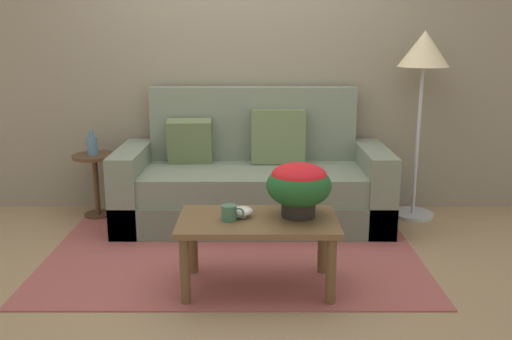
{
  "coord_description": "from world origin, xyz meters",
  "views": [
    {
      "loc": [
        0.16,
        -3.73,
        1.56
      ],
      "look_at": [
        0.16,
        0.06,
        0.61
      ],
      "focal_mm": 38.84,
      "sensor_mm": 36.0,
      "label": 1
    }
  ],
  "objects_px": {
    "coffee_mug": "(230,213)",
    "potted_plant": "(299,185)",
    "floor_lamp": "(423,63)",
    "side_table": "(96,174)",
    "snack_bowl": "(243,211)",
    "couch": "(252,183)",
    "table_vase": "(92,145)",
    "coffee_table": "(258,230)"
  },
  "relations": [
    {
      "from": "floor_lamp",
      "to": "potted_plant",
      "type": "relative_size",
      "value": 3.96
    },
    {
      "from": "floor_lamp",
      "to": "table_vase",
      "type": "relative_size",
      "value": 7.54
    },
    {
      "from": "coffee_mug",
      "to": "potted_plant",
      "type": "bearing_deg",
      "value": 10.46
    },
    {
      "from": "side_table",
      "to": "floor_lamp",
      "type": "height_order",
      "value": "floor_lamp"
    },
    {
      "from": "side_table",
      "to": "snack_bowl",
      "type": "xyz_separation_m",
      "value": [
        1.3,
        -1.37,
        0.11
      ]
    },
    {
      "from": "couch",
      "to": "potted_plant",
      "type": "height_order",
      "value": "couch"
    },
    {
      "from": "coffee_table",
      "to": "potted_plant",
      "type": "xyz_separation_m",
      "value": [
        0.25,
        0.05,
        0.28
      ]
    },
    {
      "from": "side_table",
      "to": "potted_plant",
      "type": "bearing_deg",
      "value": -39.46
    },
    {
      "from": "side_table",
      "to": "floor_lamp",
      "type": "relative_size",
      "value": 0.35
    },
    {
      "from": "potted_plant",
      "to": "coffee_table",
      "type": "bearing_deg",
      "value": -168.9
    },
    {
      "from": "couch",
      "to": "floor_lamp",
      "type": "xyz_separation_m",
      "value": [
        1.4,
        0.15,
        0.98
      ]
    },
    {
      "from": "potted_plant",
      "to": "table_vase",
      "type": "xyz_separation_m",
      "value": [
        -1.64,
        1.33,
        -0.02
      ]
    },
    {
      "from": "couch",
      "to": "table_vase",
      "type": "bearing_deg",
      "value": 174.83
    },
    {
      "from": "couch",
      "to": "coffee_table",
      "type": "height_order",
      "value": "couch"
    },
    {
      "from": "potted_plant",
      "to": "coffee_mug",
      "type": "xyz_separation_m",
      "value": [
        -0.42,
        -0.08,
        -0.16
      ]
    },
    {
      "from": "table_vase",
      "to": "coffee_table",
      "type": "bearing_deg",
      "value": -44.76
    },
    {
      "from": "side_table",
      "to": "snack_bowl",
      "type": "relative_size",
      "value": 4.28
    },
    {
      "from": "couch",
      "to": "coffee_mug",
      "type": "distance_m",
      "value": 1.31
    },
    {
      "from": "floor_lamp",
      "to": "potted_plant",
      "type": "bearing_deg",
      "value": -129.25
    },
    {
      "from": "coffee_table",
      "to": "coffee_mug",
      "type": "height_order",
      "value": "coffee_mug"
    },
    {
      "from": "potted_plant",
      "to": "floor_lamp",
      "type": "bearing_deg",
      "value": 50.75
    },
    {
      "from": "couch",
      "to": "table_vase",
      "type": "relative_size",
      "value": 10.52
    },
    {
      "from": "couch",
      "to": "table_vase",
      "type": "height_order",
      "value": "couch"
    },
    {
      "from": "couch",
      "to": "snack_bowl",
      "type": "relative_size",
      "value": 17.11
    },
    {
      "from": "potted_plant",
      "to": "snack_bowl",
      "type": "distance_m",
      "value": 0.38
    },
    {
      "from": "couch",
      "to": "table_vase",
      "type": "xyz_separation_m",
      "value": [
        -1.35,
        0.12,
        0.3
      ]
    },
    {
      "from": "coffee_mug",
      "to": "table_vase",
      "type": "height_order",
      "value": "table_vase"
    },
    {
      "from": "couch",
      "to": "floor_lamp",
      "type": "bearing_deg",
      "value": 5.96
    },
    {
      "from": "potted_plant",
      "to": "coffee_mug",
      "type": "bearing_deg",
      "value": -169.54
    },
    {
      "from": "coffee_mug",
      "to": "snack_bowl",
      "type": "bearing_deg",
      "value": 38.56
    },
    {
      "from": "couch",
      "to": "floor_lamp",
      "type": "height_order",
      "value": "floor_lamp"
    },
    {
      "from": "side_table",
      "to": "coffee_mug",
      "type": "distance_m",
      "value": 1.88
    },
    {
      "from": "coffee_table",
      "to": "side_table",
      "type": "xyz_separation_m",
      "value": [
        -1.39,
        1.4,
        -0.0
      ]
    },
    {
      "from": "floor_lamp",
      "to": "coffee_table",
      "type": "bearing_deg",
      "value": -134.01
    },
    {
      "from": "couch",
      "to": "snack_bowl",
      "type": "height_order",
      "value": "couch"
    },
    {
      "from": "couch",
      "to": "snack_bowl",
      "type": "distance_m",
      "value": 1.24
    },
    {
      "from": "floor_lamp",
      "to": "table_vase",
      "type": "xyz_separation_m",
      "value": [
        -2.75,
        -0.02,
        -0.68
      ]
    },
    {
      "from": "couch",
      "to": "coffee_table",
      "type": "relative_size",
      "value": 2.26
    },
    {
      "from": "couch",
      "to": "coffee_mug",
      "type": "bearing_deg",
      "value": -95.71
    },
    {
      "from": "side_table",
      "to": "table_vase",
      "type": "distance_m",
      "value": 0.26
    },
    {
      "from": "coffee_table",
      "to": "coffee_mug",
      "type": "relative_size",
      "value": 7.02
    },
    {
      "from": "side_table",
      "to": "coffee_mug",
      "type": "xyz_separation_m",
      "value": [
        1.22,
        -1.43,
        0.12
      ]
    }
  ]
}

